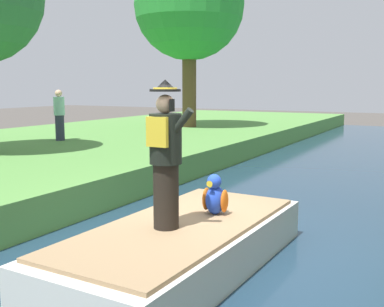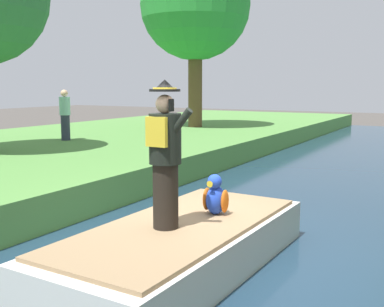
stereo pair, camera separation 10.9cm
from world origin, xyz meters
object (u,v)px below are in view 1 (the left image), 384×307
parrot_plush (215,197)px  tree_slender (189,5)px  person_pirate (166,155)px  person_bystander (59,115)px  boat (182,246)px

parrot_plush → tree_slender: (-6.84, 11.62, 4.77)m
person_pirate → parrot_plush: bearing=73.9°
parrot_plush → person_bystander: size_ratio=0.36×
boat → tree_slender: 14.91m
person_bystander → tree_slender: bearing=79.5°
tree_slender → person_bystander: tree_slender is taller
person_pirate → tree_slender: (-6.58, 12.49, 4.09)m
boat → tree_slender: size_ratio=0.58×
boat → person_pirate: size_ratio=2.30×
person_pirate → person_bystander: size_ratio=1.16×
boat → person_pirate: 1.26m
person_pirate → person_bystander: bearing=141.9°
person_pirate → tree_slender: tree_slender is taller
person_pirate → tree_slender: bearing=118.1°
parrot_plush → tree_slender: size_ratio=0.08×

